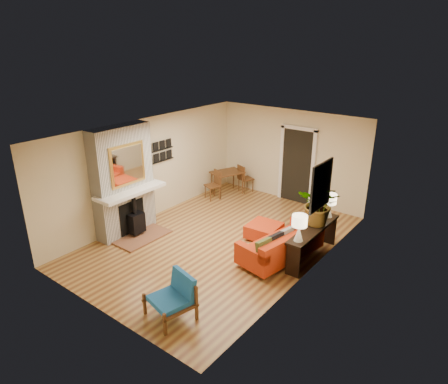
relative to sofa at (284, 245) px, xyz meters
The scene contains 10 objects.
room_shell 2.80m from the sofa, 112.12° to the left, with size 6.50×6.50×6.50m.
fireplace 3.90m from the sofa, 161.87° to the right, with size 1.09×1.68×2.60m.
sofa is the anchor object (origin of this frame).
ottoman 1.00m from the sofa, 146.53° to the left, with size 0.76×0.76×0.36m.
blue_chair 2.76m from the sofa, 101.41° to the right, with size 0.86×0.84×0.75m.
dining_table 3.93m from the sofa, 144.32° to the left, with size 1.04×1.59×0.84m.
console_table 0.66m from the sofa, 40.65° to the left, with size 0.34×1.85×0.72m.
lamp_near 0.91m from the sofa, 32.16° to the right, with size 0.30×0.30×0.54m.
lamp_far 1.39m from the sofa, 66.86° to the left, with size 0.30×0.30×0.54m.
houseplant 1.15m from the sofa, 52.85° to the left, with size 0.85×0.74×0.95m, color #1E5919.
Camera 1 is at (5.13, -6.46, 4.45)m, focal length 32.00 mm.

